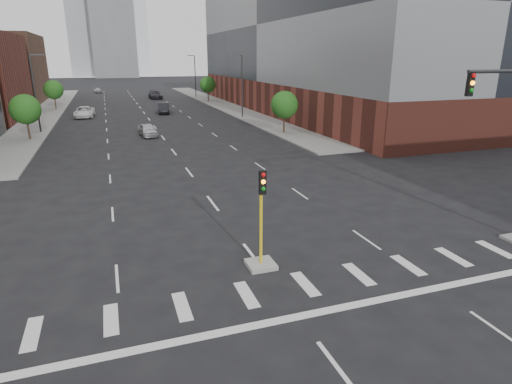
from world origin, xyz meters
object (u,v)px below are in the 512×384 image
car_near_left (148,130)px  car_mid_right (164,108)px  car_far_left (84,112)px  car_distant (98,90)px  median_traffic_signal (261,247)px  car_deep_right (155,95)px

car_near_left → car_mid_right: bearing=71.6°
car_near_left → car_mid_right: (4.49, 20.47, 0.11)m
car_mid_right → car_far_left: (-11.97, -0.87, -0.03)m
car_near_left → car_far_left: (-7.47, 19.60, 0.08)m
car_mid_right → car_distant: car_mid_right is taller
median_traffic_signal → car_distant: bearing=94.2°
car_deep_right → car_distant: size_ratio=1.51×
car_mid_right → car_far_left: car_mid_right is taller
median_traffic_signal → car_near_left: median_traffic_signal is taller
car_near_left → car_distant: 67.06m
car_near_left → car_distant: size_ratio=1.08×
car_mid_right → car_distant: 47.48m
median_traffic_signal → car_mid_right: size_ratio=0.87×
car_far_left → car_deep_right: bearing=66.9°
car_near_left → car_mid_right: 20.95m
car_deep_right → car_near_left: bearing=-100.7°
median_traffic_signal → car_near_left: 34.64m
car_mid_right → car_far_left: bearing=-168.7°
car_far_left → car_mid_right: bearing=8.0°
car_far_left → car_deep_right: 29.86m
median_traffic_signal → car_distant: size_ratio=1.12×
car_far_left → car_distant: bearing=91.9°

